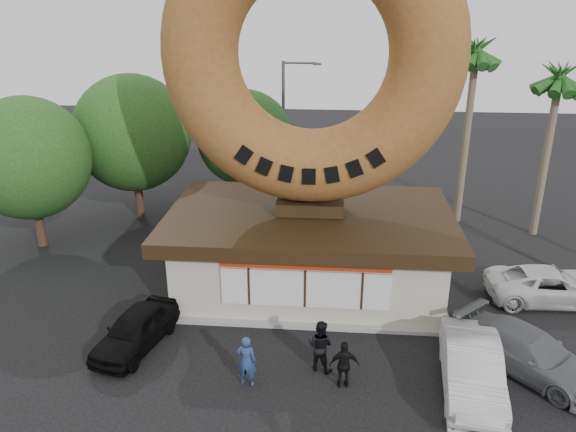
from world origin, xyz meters
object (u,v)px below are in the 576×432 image
Objects in this scene: donut_shop at (310,247)px; person_center at (320,346)px; person_left at (246,361)px; person_right at (344,365)px; street_lamp at (286,126)px; car_grey at (529,352)px; giant_donut at (313,55)px; car_black at (135,330)px; car_white at (550,285)px; car_silver at (472,368)px.

donut_shop reaches higher than person_center.
person_right is at bearing -169.23° from person_left.
car_grey is at bearing -58.84° from street_lamp.
person_center is at bearing -80.89° from street_lamp.
car_black is at bearing -139.76° from giant_donut.
car_white is (9.44, -0.37, -8.57)m from giant_donut.
giant_donut is 2.34× the size of car_silver.
person_left reaches higher than person_right.
car_silver reaches higher than car_black.
person_center is at bearing 7.44° from car_black.
car_white is at bearing 59.78° from car_silver.
giant_donut is at bearing -79.49° from street_lamp.
car_grey is at bearing -163.07° from person_left.
giant_donut reaches higher than car_black.
donut_shop is 6.70m from person_left.
car_silver is at bearing 165.79° from car_grey.
donut_shop is 8.08m from car_silver.
car_silver is (3.83, 0.18, -0.02)m from person_right.
car_white is (8.81, 5.13, -0.20)m from person_center.
car_black is (-5.65, -4.78, -8.59)m from giant_donut.
car_silver is at bearing -49.51° from giant_donut.
car_grey is (6.59, 0.49, -0.19)m from person_center.
person_center is (0.63, -5.50, -8.37)m from giant_donut.
car_black is 12.87m from car_grey.
donut_shop is 10.54m from street_lamp.
person_left is at bearing 146.28° from car_grey.
car_black is at bearing -104.40° from street_lamp.
donut_shop is 6.37× the size of person_center.
car_silver is (5.21, -6.11, -8.48)m from giant_donut.
giant_donut is 11.34m from car_black.
street_lamp is 2.07× the size of car_black.
street_lamp reaches higher than car_black.
car_black is at bearing 135.89° from car_grey.
giant_donut reaches higher than car_grey.
person_center reaches higher than car_silver.
person_left is 0.44× the size of car_black.
car_black is at bearing 104.46° from car_white.
street_lamp is 17.02m from person_right.
person_center is (0.63, -5.48, -0.89)m from donut_shop.
giant_donut is 10.71m from person_left.
donut_shop is at bearing -79.50° from street_lamp.
person_left is 2.41m from person_center.
car_grey is (7.21, -4.99, -1.08)m from donut_shop.
person_right is (1.39, -6.28, -0.98)m from donut_shop.
donut_shop is at bearing 54.06° from car_black.
person_center is at bearing -52.71° from person_right.
giant_donut is at bearing -96.22° from person_left.
person_left is 8.91m from car_grey.
street_lamp is at bearing 119.84° from car_silver.
giant_donut is at bearing 54.15° from car_black.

